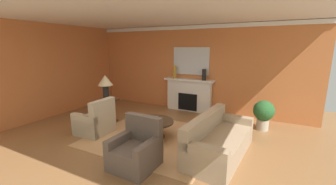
{
  "coord_description": "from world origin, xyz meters",
  "views": [
    {
      "loc": [
        2.74,
        -4.18,
        2.26
      ],
      "look_at": [
        0.08,
        1.0,
        1.0
      ],
      "focal_mm": 22.52,
      "sensor_mm": 36.0,
      "label": 1
    }
  ],
  "objects_px": {
    "sofa": "(218,142)",
    "coffee_table": "(154,125)",
    "table_lamp": "(105,83)",
    "vase_mantel_right": "(204,75)",
    "armchair_facing_fireplace": "(136,152)",
    "side_table": "(107,109)",
    "mantel_mirror": "(191,61)",
    "fireplace": "(189,96)",
    "armchair_near_window": "(95,122)",
    "vase_mantel_left": "(175,72)",
    "potted_plant": "(264,113)"
  },
  "relations": [
    {
      "from": "armchair_near_window",
      "to": "coffee_table",
      "type": "distance_m",
      "value": 1.6
    },
    {
      "from": "coffee_table",
      "to": "table_lamp",
      "type": "distance_m",
      "value": 2.08
    },
    {
      "from": "fireplace",
      "to": "coffee_table",
      "type": "height_order",
      "value": "fireplace"
    },
    {
      "from": "armchair_near_window",
      "to": "potted_plant",
      "type": "relative_size",
      "value": 1.14
    },
    {
      "from": "vase_mantel_right",
      "to": "potted_plant",
      "type": "distance_m",
      "value": 2.24
    },
    {
      "from": "coffee_table",
      "to": "armchair_near_window",
      "type": "bearing_deg",
      "value": -162.96
    },
    {
      "from": "table_lamp",
      "to": "sofa",
      "type": "bearing_deg",
      "value": -7.19
    },
    {
      "from": "vase_mantel_right",
      "to": "armchair_facing_fireplace",
      "type": "bearing_deg",
      "value": -91.35
    },
    {
      "from": "table_lamp",
      "to": "vase_mantel_right",
      "type": "distance_m",
      "value": 3.2
    },
    {
      "from": "sofa",
      "to": "vase_mantel_right",
      "type": "relative_size",
      "value": 5.67
    },
    {
      "from": "coffee_table",
      "to": "vase_mantel_right",
      "type": "relative_size",
      "value": 2.62
    },
    {
      "from": "fireplace",
      "to": "vase_mantel_left",
      "type": "xyz_separation_m",
      "value": [
        -0.55,
        -0.05,
        0.84
      ]
    },
    {
      "from": "table_lamp",
      "to": "vase_mantel_right",
      "type": "xyz_separation_m",
      "value": [
        2.32,
        2.21,
        0.12
      ]
    },
    {
      "from": "sofa",
      "to": "vase_mantel_left",
      "type": "height_order",
      "value": "vase_mantel_left"
    },
    {
      "from": "fireplace",
      "to": "armchair_near_window",
      "type": "relative_size",
      "value": 1.89
    },
    {
      "from": "table_lamp",
      "to": "vase_mantel_left",
      "type": "relative_size",
      "value": 1.63
    },
    {
      "from": "armchair_near_window",
      "to": "table_lamp",
      "type": "height_order",
      "value": "table_lamp"
    },
    {
      "from": "armchair_facing_fireplace",
      "to": "vase_mantel_left",
      "type": "height_order",
      "value": "vase_mantel_left"
    },
    {
      "from": "side_table",
      "to": "potted_plant",
      "type": "distance_m",
      "value": 4.53
    },
    {
      "from": "vase_mantel_left",
      "to": "vase_mantel_right",
      "type": "bearing_deg",
      "value": 0.0
    },
    {
      "from": "side_table",
      "to": "potted_plant",
      "type": "relative_size",
      "value": 0.84
    },
    {
      "from": "armchair_near_window",
      "to": "side_table",
      "type": "bearing_deg",
      "value": 112.32
    },
    {
      "from": "side_table",
      "to": "fireplace",
      "type": "bearing_deg",
      "value": 51.92
    },
    {
      "from": "sofa",
      "to": "armchair_facing_fireplace",
      "type": "distance_m",
      "value": 1.74
    },
    {
      "from": "table_lamp",
      "to": "side_table",
      "type": "bearing_deg",
      "value": 90.0
    },
    {
      "from": "mantel_mirror",
      "to": "table_lamp",
      "type": "bearing_deg",
      "value": -126.64
    },
    {
      "from": "potted_plant",
      "to": "armchair_near_window",
      "type": "bearing_deg",
      "value": -149.72
    },
    {
      "from": "vase_mantel_left",
      "to": "mantel_mirror",
      "type": "bearing_deg",
      "value": 17.18
    },
    {
      "from": "sofa",
      "to": "armchair_facing_fireplace",
      "type": "bearing_deg",
      "value": -137.66
    },
    {
      "from": "mantel_mirror",
      "to": "armchair_facing_fireplace",
      "type": "height_order",
      "value": "mantel_mirror"
    },
    {
      "from": "sofa",
      "to": "armchair_near_window",
      "type": "bearing_deg",
      "value": -173.83
    },
    {
      "from": "sofa",
      "to": "coffee_table",
      "type": "bearing_deg",
      "value": 175.81
    },
    {
      "from": "fireplace",
      "to": "armchair_near_window",
      "type": "bearing_deg",
      "value": -115.37
    },
    {
      "from": "sofa",
      "to": "coffee_table",
      "type": "relative_size",
      "value": 2.17
    },
    {
      "from": "fireplace",
      "to": "side_table",
      "type": "bearing_deg",
      "value": -128.08
    },
    {
      "from": "armchair_near_window",
      "to": "armchair_facing_fireplace",
      "type": "xyz_separation_m",
      "value": [
        1.9,
        -0.83,
        0.0
      ]
    },
    {
      "from": "armchair_near_window",
      "to": "table_lamp",
      "type": "bearing_deg",
      "value": 112.32
    },
    {
      "from": "fireplace",
      "to": "sofa",
      "type": "distance_m",
      "value": 3.23
    },
    {
      "from": "armchair_facing_fireplace",
      "to": "side_table",
      "type": "relative_size",
      "value": 1.36
    },
    {
      "from": "mantel_mirror",
      "to": "sofa",
      "type": "bearing_deg",
      "value": -58.21
    },
    {
      "from": "fireplace",
      "to": "armchair_near_window",
      "type": "xyz_separation_m",
      "value": [
        -1.44,
        -3.05,
        -0.24
      ]
    },
    {
      "from": "mantel_mirror",
      "to": "vase_mantel_right",
      "type": "distance_m",
      "value": 0.72
    },
    {
      "from": "vase_mantel_left",
      "to": "potted_plant",
      "type": "bearing_deg",
      "value": -12.8
    },
    {
      "from": "table_lamp",
      "to": "potted_plant",
      "type": "xyz_separation_m",
      "value": [
        4.27,
        1.51,
        -0.73
      ]
    },
    {
      "from": "mantel_mirror",
      "to": "potted_plant",
      "type": "xyz_separation_m",
      "value": [
        2.5,
        -0.86,
        -1.29
      ]
    },
    {
      "from": "sofa",
      "to": "vase_mantel_right",
      "type": "height_order",
      "value": "vase_mantel_right"
    },
    {
      "from": "sofa",
      "to": "table_lamp",
      "type": "distance_m",
      "value": 3.66
    },
    {
      "from": "fireplace",
      "to": "sofa",
      "type": "xyz_separation_m",
      "value": [
        1.75,
        -2.7,
        -0.25
      ]
    },
    {
      "from": "coffee_table",
      "to": "side_table",
      "type": "relative_size",
      "value": 1.43
    },
    {
      "from": "mantel_mirror",
      "to": "vase_mantel_left",
      "type": "height_order",
      "value": "mantel_mirror"
    }
  ]
}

